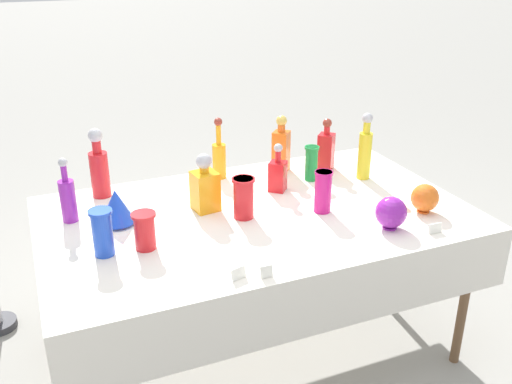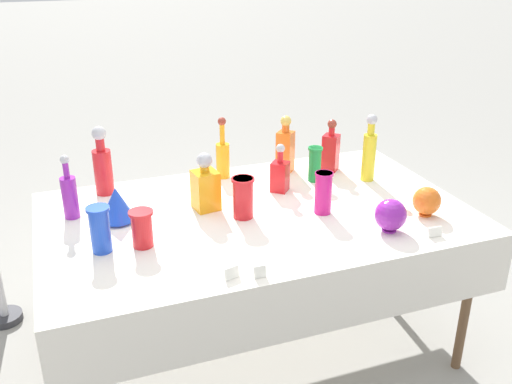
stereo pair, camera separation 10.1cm
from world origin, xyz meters
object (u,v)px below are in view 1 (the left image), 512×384
at_px(square_decanter_2, 326,149).
at_px(round_bowl_0, 425,198).
at_px(square_decanter_1, 205,187).
at_px(tall_bottle_2, 219,157).
at_px(square_decanter_0, 278,173).
at_px(fluted_vase_0, 116,207).
at_px(tall_bottle_0, 99,168).
at_px(cardboard_box_behind_left, 198,229).
at_px(square_decanter_3, 281,147).
at_px(slender_vase_1, 102,231).
at_px(slender_vase_0, 311,162).
at_px(slender_vase_3, 243,197).
at_px(round_bowl_1, 391,212).
at_px(slender_vase_4, 145,229).
at_px(tall_bottle_3, 68,197).
at_px(slender_vase_2, 323,190).
at_px(tall_bottle_1, 365,150).

height_order(square_decanter_2, round_bowl_0, square_decanter_2).
bearing_deg(square_decanter_1, tall_bottle_2, 61.34).
height_order(square_decanter_0, fluted_vase_0, square_decanter_0).
bearing_deg(tall_bottle_0, fluted_vase_0, -87.19).
bearing_deg(cardboard_box_behind_left, tall_bottle_0, -135.18).
relative_size(square_decanter_3, slender_vase_1, 1.60).
distance_m(square_decanter_0, slender_vase_0, 0.22).
distance_m(square_decanter_2, cardboard_box_behind_left, 1.18).
relative_size(tall_bottle_2, fluted_vase_0, 2.02).
bearing_deg(cardboard_box_behind_left, slender_vase_3, -95.80).
relative_size(tall_bottle_2, round_bowl_1, 2.25).
distance_m(square_decanter_3, round_bowl_1, 0.81).
bearing_deg(round_bowl_0, square_decanter_1, 155.92).
xyz_separation_m(square_decanter_1, slender_vase_4, (-0.33, -0.25, -0.03)).
height_order(square_decanter_0, round_bowl_0, square_decanter_0).
distance_m(tall_bottle_3, square_decanter_1, 0.60).
relative_size(square_decanter_0, slender_vase_2, 1.25).
bearing_deg(square_decanter_1, cardboard_box_behind_left, 76.09).
bearing_deg(round_bowl_1, slender_vase_2, 125.85).
distance_m(fluted_vase_0, round_bowl_1, 1.18).
bearing_deg(tall_bottle_1, slender_vase_3, -165.51).
relative_size(square_decanter_3, slender_vase_3, 1.64).
distance_m(tall_bottle_1, slender_vase_0, 0.28).
distance_m(slender_vase_1, round_bowl_0, 1.41).
height_order(slender_vase_3, fluted_vase_0, slender_vase_3).
bearing_deg(slender_vase_1, cardboard_box_behind_left, 59.10).
bearing_deg(fluted_vase_0, tall_bottle_3, 148.97).
distance_m(tall_bottle_0, cardboard_box_behind_left, 1.21).
bearing_deg(round_bowl_1, slender_vase_1, 168.27).
relative_size(tall_bottle_0, square_decanter_3, 1.11).
bearing_deg(tall_bottle_0, tall_bottle_3, -127.54).
distance_m(tall_bottle_1, square_decanter_1, 0.88).
bearing_deg(tall_bottle_0, square_decanter_0, -18.07).
distance_m(slender_vase_2, round_bowl_0, 0.46).
bearing_deg(tall_bottle_0, round_bowl_0, -29.39).
relative_size(square_decanter_0, slender_vase_3, 1.30).
relative_size(square_decanter_2, slender_vase_0, 1.56).
height_order(tall_bottle_0, round_bowl_0, tall_bottle_0).
height_order(slender_vase_1, round_bowl_1, slender_vase_1).
relative_size(slender_vase_2, slender_vase_3, 1.04).
xyz_separation_m(tall_bottle_0, round_bowl_0, (1.32, -0.75, -0.08)).
distance_m(slender_vase_3, round_bowl_0, 0.82).
xyz_separation_m(square_decanter_2, round_bowl_0, (0.15, -0.65, -0.05)).
height_order(square_decanter_1, round_bowl_1, square_decanter_1).
xyz_separation_m(square_decanter_0, slender_vase_0, (0.22, 0.06, 0.01)).
height_order(slender_vase_3, round_bowl_0, slender_vase_3).
bearing_deg(square_decanter_2, round_bowl_1, -96.68).
distance_m(square_decanter_2, round_bowl_0, 0.67).
height_order(square_decanter_0, square_decanter_3, square_decanter_3).
bearing_deg(square_decanter_0, slender_vase_1, -160.55).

